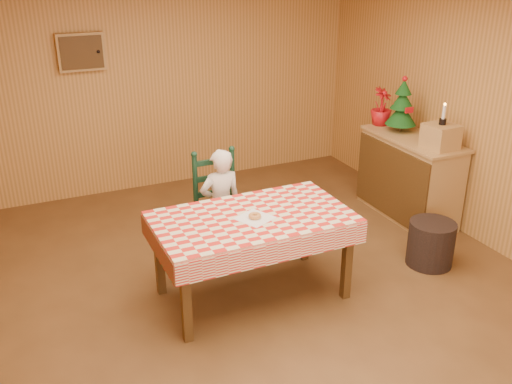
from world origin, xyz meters
TOP-DOWN VIEW (x-y plane):
  - ground at (0.00, 0.00)m, footprint 6.00×6.00m
  - cabin_walls at (-0.00, 0.53)m, footprint 5.10×6.05m
  - dining_table at (-0.06, 0.14)m, footprint 1.66×0.96m
  - ladder_chair at (-0.06, 0.92)m, footprint 0.44×0.40m
  - seated_child at (-0.06, 0.87)m, footprint 0.41×0.27m
  - napkin at (-0.06, 0.09)m, footprint 0.34×0.34m
  - donut at (-0.06, 0.09)m, footprint 0.13×0.13m
  - shelf_unit at (2.20, 0.90)m, footprint 0.54×1.24m
  - crate at (2.21, 0.50)m, footprint 0.32×0.32m
  - christmas_tree at (2.21, 1.15)m, footprint 0.34×0.34m
  - flower_arrangement at (2.16, 1.45)m, footprint 0.32×0.32m
  - candle_set at (2.21, 0.50)m, footprint 0.07×0.07m
  - storage_bin at (1.71, -0.08)m, footprint 0.53×0.53m

SIDE VIEW (x-z plane):
  - ground at x=0.00m, z-range 0.00..0.00m
  - storage_bin at x=1.71m, z-range 0.00..0.44m
  - shelf_unit at x=2.20m, z-range 0.00..0.93m
  - ladder_chair at x=-0.06m, z-range -0.04..1.04m
  - seated_child at x=-0.06m, z-range 0.00..1.12m
  - dining_table at x=-0.06m, z-range 0.30..1.07m
  - napkin at x=-0.06m, z-range 0.77..0.77m
  - donut at x=-0.06m, z-range 0.77..0.81m
  - crate at x=2.21m, z-range 0.93..1.18m
  - flower_arrangement at x=2.16m, z-range 0.93..1.36m
  - christmas_tree at x=2.21m, z-range 0.90..1.52m
  - candle_set at x=2.21m, z-range 1.13..1.36m
  - cabin_walls at x=0.00m, z-range 0.50..3.15m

